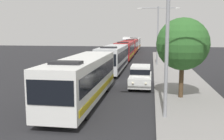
# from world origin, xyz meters

# --- Properties ---
(bus_lead) EXTENTS (2.58, 11.62, 3.21)m
(bus_lead) POSITION_xyz_m (-1.30, 11.43, 1.69)
(bus_lead) COLOR silver
(bus_lead) RESTS_ON ground_plane
(bus_second_in_line) EXTENTS (2.58, 11.75, 3.21)m
(bus_second_in_line) POSITION_xyz_m (-1.30, 25.59, 1.69)
(bus_second_in_line) COLOR silver
(bus_second_in_line) RESTS_ON ground_plane
(bus_middle) EXTENTS (2.58, 11.84, 3.21)m
(bus_middle) POSITION_xyz_m (-1.30, 39.42, 1.69)
(bus_middle) COLOR maroon
(bus_middle) RESTS_ON ground_plane
(bus_fourth_in_line) EXTENTS (2.58, 12.19, 3.21)m
(bus_fourth_in_line) POSITION_xyz_m (-1.30, 53.42, 1.69)
(bus_fourth_in_line) COLOR maroon
(bus_fourth_in_line) RESTS_ON ground_plane
(bus_rear) EXTENTS (2.58, 10.65, 3.21)m
(bus_rear) POSITION_xyz_m (-1.30, 67.09, 1.69)
(bus_rear) COLOR silver
(bus_rear) RESTS_ON ground_plane
(white_suv) EXTENTS (1.86, 4.53, 1.90)m
(white_suv) POSITION_xyz_m (2.40, 16.75, 1.03)
(white_suv) COLOR white
(white_suv) RESTS_ON ground_plane
(box_truck_oncoming) EXTENTS (2.35, 7.65, 3.15)m
(box_truck_oncoming) POSITION_xyz_m (-4.60, 77.17, 1.71)
(box_truck_oncoming) COLOR #B7B7BC
(box_truck_oncoming) RESTS_ON ground_plane
(streetlamp_near) EXTENTS (6.15, 0.28, 8.10)m
(streetlamp_near) POSITION_xyz_m (4.10, 8.54, 5.14)
(streetlamp_near) COLOR gray
(streetlamp_near) RESTS_ON sidewalk
(streetlamp_mid) EXTENTS (5.77, 0.28, 8.17)m
(streetlamp_mid) POSITION_xyz_m (4.10, 31.79, 5.15)
(streetlamp_mid) COLOR gray
(streetlamp_mid) RESTS_ON sidewalk
(roadside_tree) EXTENTS (3.67, 3.67, 5.64)m
(roadside_tree) POSITION_xyz_m (5.44, 13.15, 3.94)
(roadside_tree) COLOR #4C3823
(roadside_tree) RESTS_ON sidewalk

